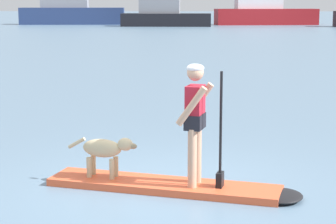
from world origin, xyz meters
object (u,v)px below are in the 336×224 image
object	(u,v)px
person_paddler	(196,116)
dog	(105,150)
moored_boat_port	(70,11)
moored_boat_center	(264,13)
moored_boat_outer	(164,14)
paddleboard	(179,187)

from	to	relation	value
person_paddler	dog	bearing A→B (deg)	166.93
moored_boat_port	moored_boat_center	bearing A→B (deg)	0.18
moored_boat_outer	moored_boat_center	distance (m)	12.90
dog	moored_boat_center	bearing A→B (deg)	83.04
person_paddler	paddleboard	bearing A→B (deg)	166.93
paddleboard	person_paddler	size ratio (longest dim) A/B	2.17
person_paddler	moored_boat_outer	bearing A→B (deg)	94.39
person_paddler	dog	xyz separation A→B (m)	(-1.27, 0.30, -0.55)
paddleboard	moored_boat_outer	distance (m)	61.97
person_paddler	moored_boat_port	distance (m)	69.30
paddleboard	moored_boat_outer	size ratio (longest dim) A/B	0.31
person_paddler	dog	world-z (taller)	person_paddler
person_paddler	moored_boat_port	bearing A→B (deg)	103.90
dog	paddleboard	bearing A→B (deg)	-13.07
paddleboard	moored_boat_port	distance (m)	69.22
dog	moored_boat_center	xyz separation A→B (m)	(8.19, 67.05, 0.96)
paddleboard	dog	xyz separation A→B (m)	(-1.05, 0.24, 0.45)
paddleboard	dog	size ratio (longest dim) A/B	3.46
moored_boat_outer	dog	bearing A→B (deg)	-86.77
moored_boat_port	moored_boat_center	size ratio (longest dim) A/B	1.03
paddleboard	moored_boat_center	distance (m)	67.69
person_paddler	moored_boat_outer	xyz separation A→B (m)	(-4.75, 61.84, 0.28)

